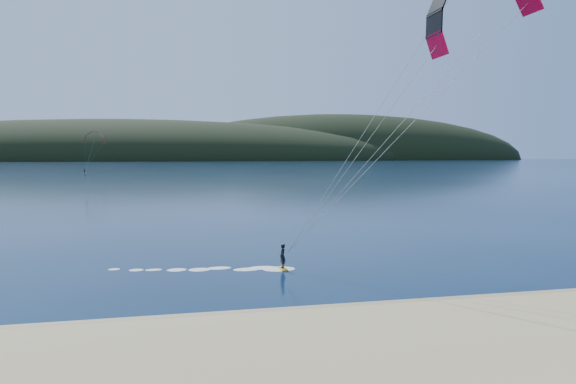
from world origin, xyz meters
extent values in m
plane|color=#061531|center=(0.00, 0.00, 0.00)|extent=(1800.00, 1800.00, 0.00)
cube|color=#907953|center=(0.00, 4.50, 0.05)|extent=(220.00, 2.50, 0.10)
ellipsoid|color=black|center=(-50.00, 720.00, 0.00)|extent=(840.00, 280.00, 110.00)
ellipsoid|color=black|center=(260.00, 760.00, 0.00)|extent=(600.00, 240.00, 140.00)
cube|color=gold|center=(2.46, 13.89, 0.04)|extent=(0.47, 1.23, 0.07)
imported|color=black|center=(2.46, 13.89, 0.81)|extent=(0.39, 0.56, 1.48)
cylinder|color=gray|center=(7.86, 11.55, 7.52)|extent=(0.02, 0.02, 17.00)
cube|color=gold|center=(-36.67, 197.60, 0.05)|extent=(1.06, 1.37, 0.08)
imported|color=black|center=(-36.67, 197.60, 0.90)|extent=(0.95, 1.01, 1.65)
cylinder|color=gray|center=(-34.32, 195.58, 6.73)|extent=(0.02, 0.02, 12.31)
camera|label=1|loc=(-4.09, -16.93, 6.93)|focal=32.69mm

